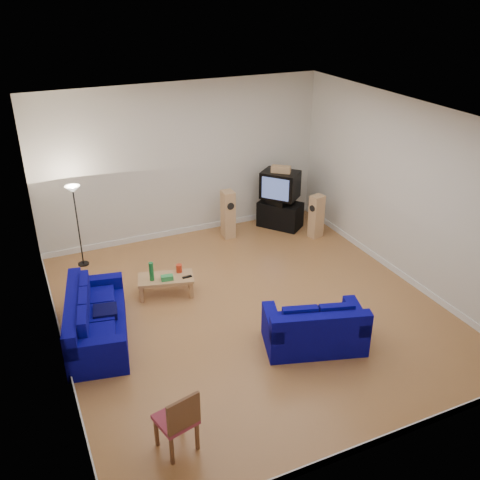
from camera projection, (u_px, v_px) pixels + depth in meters
name	position (u px, v px, depth m)	size (l,w,h in m)	color
room	(251.00, 225.00, 8.25)	(6.01, 6.51, 3.21)	brown
sofa_three_seat	(94.00, 323.00, 8.07)	(1.19, 2.06, 0.75)	#0A0852
sofa_loveseat	(315.00, 331.00, 7.90)	(1.63, 1.20, 0.73)	#0A0852
coffee_table	(166.00, 280.00, 9.21)	(1.03, 0.69, 0.34)	tan
bottle	(151.00, 271.00, 9.02)	(0.08, 0.08, 0.34)	#197233
tissue_box	(167.00, 278.00, 9.09)	(0.20, 0.11, 0.08)	green
red_canister	(179.00, 268.00, 9.32)	(0.10, 0.10, 0.14)	red
remote	(187.00, 277.00, 9.17)	(0.16, 0.05, 0.02)	black
tv_stand	(280.00, 214.00, 11.75)	(0.92, 0.51, 0.56)	black
av_receiver	(279.00, 201.00, 11.58)	(0.47, 0.38, 0.11)	black
television	(280.00, 185.00, 11.48)	(0.91, 0.94, 0.59)	black
centre_speaker	(281.00, 169.00, 11.28)	(0.41, 0.16, 0.14)	tan
speaker_left	(228.00, 214.00, 11.19)	(0.25, 0.32, 1.02)	tan
speaker_right	(316.00, 216.00, 11.21)	(0.32, 0.28, 0.93)	tan
floor_lamp	(74.00, 200.00, 9.71)	(0.28, 0.28, 1.61)	black
dining_chair	(178.00, 419.00, 6.05)	(0.51, 0.51, 0.87)	brown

